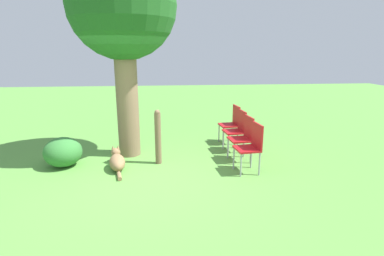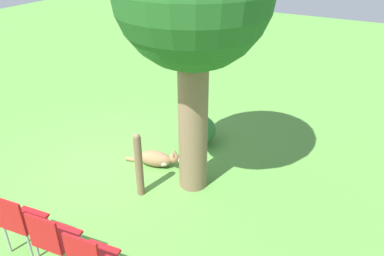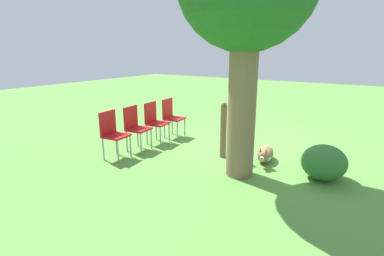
{
  "view_description": "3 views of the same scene",
  "coord_description": "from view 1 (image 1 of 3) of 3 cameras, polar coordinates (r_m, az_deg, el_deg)",
  "views": [
    {
      "loc": [
        0.37,
        -5.11,
        2.23
      ],
      "look_at": [
        0.96,
        0.94,
        0.67
      ],
      "focal_mm": 28.0,
      "sensor_mm": 36.0,
      "label": 1
    },
    {
      "loc": [
        4.11,
        3.78,
        3.84
      ],
      "look_at": [
        -0.53,
        1.22,
        0.98
      ],
      "focal_mm": 35.0,
      "sensor_mm": 36.0,
      "label": 2
    },
    {
      "loc": [
        -2.34,
        5.8,
        2.09
      ],
      "look_at": [
        0.91,
        0.81,
        0.53
      ],
      "focal_mm": 28.0,
      "sensor_mm": 36.0,
      "label": 3
    }
  ],
  "objects": [
    {
      "name": "oak_tree",
      "position": [
        6.52,
        -13.12,
        21.13
      ],
      "size": [
        2.17,
        2.17,
        4.21
      ],
      "color": "#7A6047",
      "rests_on": "ground_plane"
    },
    {
      "name": "red_chair_1",
      "position": [
        6.26,
        9.8,
        -1.39
      ],
      "size": [
        0.47,
        0.49,
        0.94
      ],
      "rotation": [
        0.0,
        0.0,
        3.26
      ],
      "color": "#B21419",
      "rests_on": "ground_plane"
    },
    {
      "name": "red_chair_2",
      "position": [
        6.84,
        8.61,
        0.01
      ],
      "size": [
        0.47,
        0.49,
        0.94
      ],
      "rotation": [
        0.0,
        0.0,
        3.26
      ],
      "color": "#B21419",
      "rests_on": "ground_plane"
    },
    {
      "name": "low_shrub",
      "position": [
        6.47,
        -23.37,
        -4.22
      ],
      "size": [
        0.73,
        0.73,
        0.59
      ],
      "color": "#337533",
      "rests_on": "ground_plane"
    },
    {
      "name": "dog",
      "position": [
        6.06,
        -14.08,
        -6.15
      ],
      "size": [
        0.42,
        1.09,
        0.38
      ],
      "rotation": [
        0.0,
        0.0,
        1.78
      ],
      "color": "olive",
      "rests_on": "ground_plane"
    },
    {
      "name": "fence_post",
      "position": [
        6.05,
        -6.5,
        -1.66
      ],
      "size": [
        0.13,
        0.13,
        1.12
      ],
      "color": "brown",
      "rests_on": "ground_plane"
    },
    {
      "name": "red_chair_0",
      "position": [
        5.69,
        11.24,
        -3.08
      ],
      "size": [
        0.47,
        0.49,
        0.94
      ],
      "rotation": [
        0.0,
        0.0,
        3.26
      ],
      "color": "#B21419",
      "rests_on": "ground_plane"
    },
    {
      "name": "ground_plane",
      "position": [
        5.59,
        -9.01,
        -9.29
      ],
      "size": [
        30.0,
        30.0,
        0.0
      ],
      "primitive_type": "plane",
      "color": "#56933D"
    },
    {
      "name": "red_chair_3",
      "position": [
        7.43,
        7.6,
        1.19
      ],
      "size": [
        0.47,
        0.49,
        0.94
      ],
      "rotation": [
        0.0,
        0.0,
        3.26
      ],
      "color": "#B21419",
      "rests_on": "ground_plane"
    }
  ]
}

